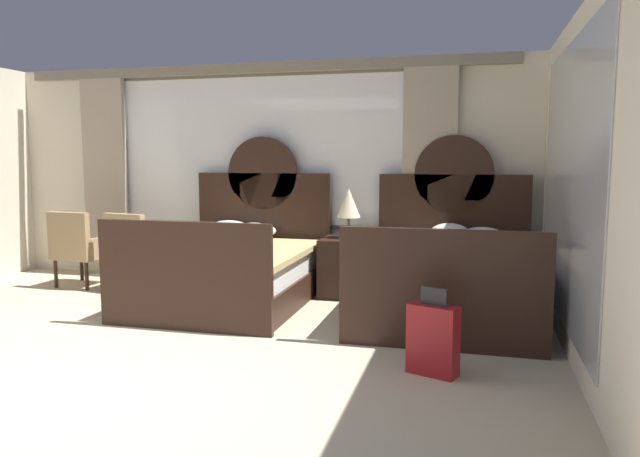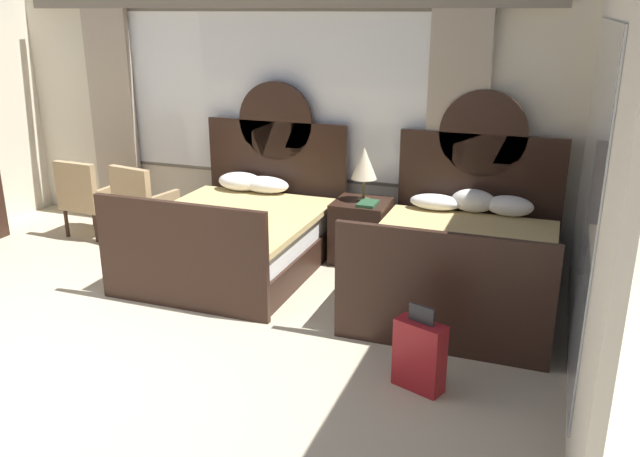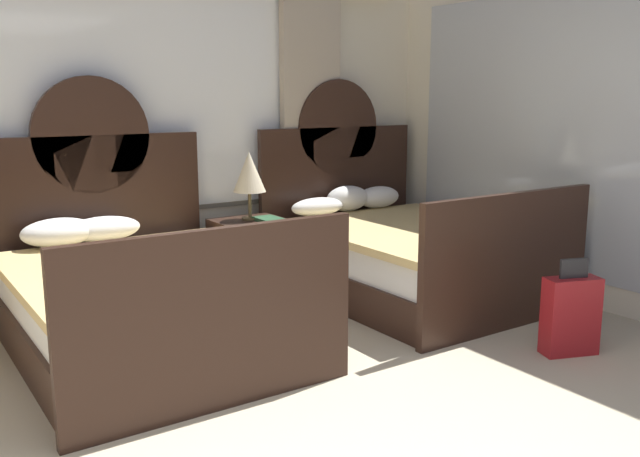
# 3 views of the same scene
# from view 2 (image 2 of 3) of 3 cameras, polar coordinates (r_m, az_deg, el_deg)

# --- Properties ---
(ground_plane) EXTENTS (24.00, 24.00, 0.00)m
(ground_plane) POSITION_cam_2_polar(r_m,az_deg,el_deg) (5.09, -21.55, -12.97)
(ground_plane) COLOR #BCAD8E
(wall_back_window) EXTENTS (6.69, 0.22, 2.70)m
(wall_back_window) POSITION_cam_2_polar(r_m,az_deg,el_deg) (7.57, -4.20, 10.04)
(wall_back_window) COLOR beige
(wall_back_window) RESTS_ON ground_plane
(wall_right_mirror) EXTENTS (0.08, 4.29, 2.70)m
(wall_right_mirror) POSITION_cam_2_polar(r_m,az_deg,el_deg) (4.86, 22.89, 2.79)
(wall_right_mirror) COLOR beige
(wall_right_mirror) RESTS_ON ground_plane
(bed_near_window) EXTENTS (1.68, 2.16, 1.80)m
(bed_near_window) POSITION_cam_2_polar(r_m,az_deg,el_deg) (6.79, -7.14, -0.39)
(bed_near_window) COLOR black
(bed_near_window) RESTS_ON ground_plane
(bed_near_mirror) EXTENTS (1.68, 2.16, 1.80)m
(bed_near_mirror) POSITION_cam_2_polar(r_m,az_deg,el_deg) (6.14, 12.20, -2.75)
(bed_near_mirror) COLOR black
(bed_near_mirror) RESTS_ON ground_plane
(nightstand_between_beds) EXTENTS (0.57, 0.59, 0.65)m
(nightstand_between_beds) POSITION_cam_2_polar(r_m,az_deg,el_deg) (6.92, 3.61, -0.20)
(nightstand_between_beds) COLOR black
(nightstand_between_beds) RESTS_ON ground_plane
(table_lamp_on_nightstand) EXTENTS (0.27, 0.27, 0.56)m
(table_lamp_on_nightstand) POSITION_cam_2_polar(r_m,az_deg,el_deg) (6.76, 3.87, 5.63)
(table_lamp_on_nightstand) COLOR brown
(table_lamp_on_nightstand) RESTS_ON nightstand_between_beds
(book_on_nightstand) EXTENTS (0.18, 0.26, 0.03)m
(book_on_nightstand) POSITION_cam_2_polar(r_m,az_deg,el_deg) (6.69, 4.19, 2.19)
(book_on_nightstand) COLOR #285133
(book_on_nightstand) RESTS_ON nightstand_between_beds
(armchair_by_window_left) EXTENTS (0.64, 0.64, 0.92)m
(armchair_by_window_left) POSITION_cam_2_polar(r_m,az_deg,el_deg) (7.63, -15.23, 2.29)
(armchair_by_window_left) COLOR tan
(armchair_by_window_left) RESTS_ON ground_plane
(armchair_by_window_centre) EXTENTS (0.58, 0.58, 0.92)m
(armchair_by_window_centre) POSITION_cam_2_polar(r_m,az_deg,el_deg) (8.08, -19.64, 2.75)
(armchair_by_window_centre) COLOR tan
(armchair_by_window_centre) RESTS_ON ground_plane
(suitcase_on_floor) EXTENTS (0.39, 0.27, 0.64)m
(suitcase_on_floor) POSITION_cam_2_polar(r_m,az_deg,el_deg) (4.70, 8.66, -10.85)
(suitcase_on_floor) COLOR maroon
(suitcase_on_floor) RESTS_ON ground_plane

